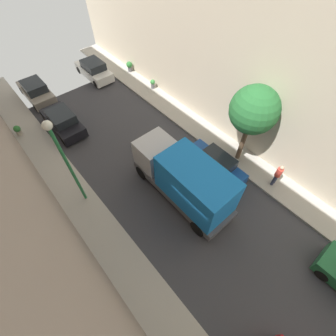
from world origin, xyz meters
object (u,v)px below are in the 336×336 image
Objects in this scene: potted_plant_0 at (18,130)px; parked_car_left_2 at (63,121)px; pedestrian at (278,175)px; street_tree_1 at (254,110)px; parked_car_right_2 at (94,70)px; potted_plant_1 at (153,84)px; lamp_post at (63,155)px; parked_car_left_3 at (36,91)px; parked_car_right_1 at (214,165)px; delivery_truck at (185,179)px; potted_plant_2 at (129,66)px.

parked_car_left_2 is at bearing -27.33° from potted_plant_0.
street_tree_1 is (0.03, 2.83, 3.09)m from pedestrian.
parked_car_right_2 is 5.29× the size of potted_plant_1.
lamp_post is at bearing 157.19° from street_tree_1.
street_tree_1 is at bearing -64.15° from parked_car_left_3.
pedestrian is 18.16m from potted_plant_0.
parked_car_right_1 is 5.29× the size of potted_plant_1.
parked_car_left_2 is at bearing 125.56° from street_tree_1.
potted_plant_1 is (2.88, -5.14, -0.14)m from parked_car_right_2.
potted_plant_1 is (11.16, -1.88, 0.03)m from potted_plant_0.
street_tree_1 is (2.15, -0.32, 3.44)m from parked_car_right_1.
parked_car_right_2 is 0.64× the size of delivery_truck.
street_tree_1 reaches higher than delivery_truck.
parked_car_left_2 is 5.29× the size of potted_plant_1.
parked_car_right_1 is at bearing 171.62° from street_tree_1.
potted_plant_0 is (-10.43, 12.05, -3.60)m from street_tree_1.
potted_plant_0 is at bearing -129.19° from parked_car_left_3.
street_tree_1 is at bearing -93.27° from potted_plant_2.
potted_plant_2 is at bearing 77.69° from parked_car_right_1.
parked_car_left_2 is at bearing 117.80° from parked_car_right_1.
street_tree_1 is 10.80m from potted_plant_1.
lamp_post is (-1.90, -6.59, 3.34)m from parked_car_left_2.
potted_plant_2 is at bearing 8.77° from potted_plant_0.
parked_car_right_1 is at bearing -102.31° from potted_plant_2.
parked_car_right_2 is at bearing 79.82° from delivery_truck.
parked_car_left_2 is 0.64× the size of delivery_truck.
potted_plant_0 is at bearing 152.67° from parked_car_left_2.
pedestrian is (4.82, -3.09, -0.71)m from delivery_truck.
potted_plant_0 is at bearing 125.22° from parked_car_right_1.
parked_car_right_1 is at bearing -106.28° from potted_plant_1.
potted_plant_2 is at bearing 89.05° from potted_plant_1.
parked_car_right_1 is 0.64× the size of delivery_truck.
parked_car_left_2 is 4.45× the size of potted_plant_2.
parked_car_left_3 is at bearing 146.82° from potted_plant_1.
street_tree_1 is (2.15, -15.30, 3.44)m from parked_car_right_2.
parked_car_right_2 is 3.31m from potted_plant_2.
parked_car_left_2 is 1.00× the size of parked_car_left_3.
pedestrian reaches higher than potted_plant_0.
delivery_truck is 1.22× the size of street_tree_1.
parked_car_left_3 is at bearing 115.85° from street_tree_1.
delivery_truck reaches higher than parked_car_left_2.
delivery_truck is 1.10× the size of lamp_post.
parked_car_right_1 is at bearing 1.04° from delivery_truck.
delivery_truck reaches higher than potted_plant_1.
pedestrian is at bearing -60.66° from parked_car_left_2.
delivery_truck is at bearing 147.34° from pedestrian.
parked_car_left_3 is (0.00, 5.02, 0.00)m from parked_car_left_2.
delivery_truck is at bearing -100.18° from parked_car_right_2.
potted_plant_1 is 3.61m from potted_plant_2.
parked_car_right_1 is (5.40, -15.26, 0.00)m from parked_car_left_3.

